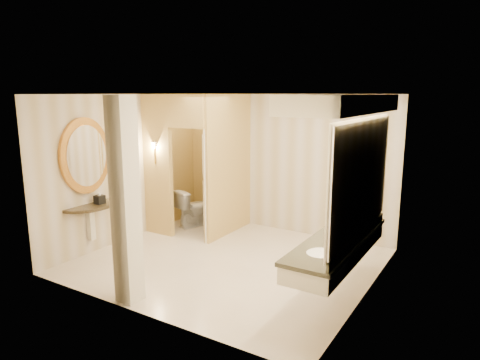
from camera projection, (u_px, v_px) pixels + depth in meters
name	position (u px, v px, depth m)	size (l,w,h in m)	color
floor	(228.00, 261.00, 7.04)	(4.50, 4.50, 0.00)	#F2E4D1
ceiling	(227.00, 94.00, 6.50)	(4.50, 4.50, 0.00)	white
wall_back	(283.00, 164.00, 8.44)	(4.50, 0.02, 2.70)	beige
wall_front	(136.00, 210.00, 5.10)	(4.50, 0.02, 2.70)	beige
wall_left	(126.00, 168.00, 7.92)	(0.02, 4.00, 2.70)	beige
wall_right	(371.00, 199.00, 5.61)	(0.02, 4.00, 2.70)	beige
toilet_closet	(206.00, 164.00, 8.15)	(1.50, 1.55, 2.70)	tan
wall_sconce	(154.00, 146.00, 8.04)	(0.14, 0.14, 0.42)	gold
vanity	(343.00, 181.00, 5.39)	(0.75, 2.51, 2.09)	silver
console_shelf	(87.00, 177.00, 7.13)	(0.98, 0.98, 1.94)	black
pillar	(125.00, 202.00, 5.46)	(0.28, 0.28, 2.70)	silver
tissue_box	(100.00, 199.00, 7.24)	(0.15, 0.15, 0.15)	black
toilet	(194.00, 207.00, 8.87)	(0.43, 0.76, 0.77)	white
soap_bottle_a	(344.00, 225.00, 5.86)	(0.05, 0.06, 0.12)	beige
soap_bottle_b	(341.00, 224.00, 5.94)	(0.10, 0.10, 0.12)	silver
soap_bottle_c	(334.00, 235.00, 5.35)	(0.07, 0.07, 0.19)	#C6B28C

